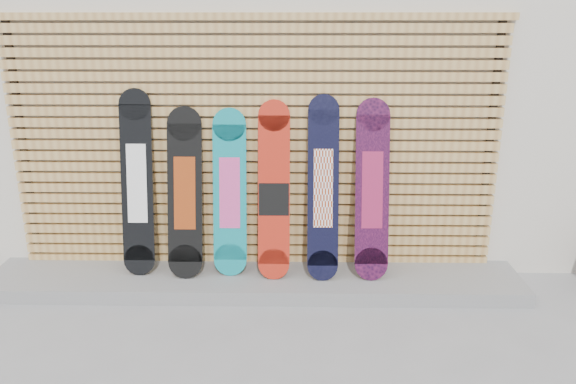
# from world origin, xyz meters

# --- Properties ---
(ground) EXTENTS (80.00, 80.00, 0.00)m
(ground) POSITION_xyz_m (0.00, 0.00, 0.00)
(ground) COLOR gray
(ground) RESTS_ON ground
(building) EXTENTS (12.00, 5.00, 3.60)m
(building) POSITION_xyz_m (0.50, 3.50, 1.80)
(building) COLOR beige
(building) RESTS_ON ground
(concrete_step) EXTENTS (4.60, 0.70, 0.12)m
(concrete_step) POSITION_xyz_m (-0.15, 0.68, 0.06)
(concrete_step) COLOR slate
(concrete_step) RESTS_ON ground
(slat_wall) EXTENTS (4.26, 0.08, 2.29)m
(slat_wall) POSITION_xyz_m (-0.15, 0.97, 1.21)
(slat_wall) COLOR #B3874A
(slat_wall) RESTS_ON ground
(snowboard_0) EXTENTS (0.27, 0.31, 1.58)m
(snowboard_0) POSITION_xyz_m (-1.14, 0.79, 0.91)
(snowboard_0) COLOR black
(snowboard_0) RESTS_ON concrete_step
(snowboard_1) EXTENTS (0.29, 0.37, 1.43)m
(snowboard_1) POSITION_xyz_m (-0.73, 0.76, 0.83)
(snowboard_1) COLOR black
(snowboard_1) RESTS_ON concrete_step
(snowboard_2) EXTENTS (0.28, 0.30, 1.42)m
(snowboard_2) POSITION_xyz_m (-0.35, 0.79, 0.83)
(snowboard_2) COLOR #0E7F89
(snowboard_2) RESTS_ON concrete_step
(snowboard_3) EXTENTS (0.27, 0.37, 1.49)m
(snowboard_3) POSITION_xyz_m (0.02, 0.76, 0.85)
(snowboard_3) COLOR #AF2212
(snowboard_3) RESTS_ON concrete_step
(snowboard_4) EXTENTS (0.26, 0.39, 1.53)m
(snowboard_4) POSITION_xyz_m (0.44, 0.75, 0.88)
(snowboard_4) COLOR black
(snowboard_4) RESTS_ON concrete_step
(snowboard_5) EXTENTS (0.28, 0.38, 1.50)m
(snowboard_5) POSITION_xyz_m (0.85, 0.76, 0.87)
(snowboard_5) COLOR black
(snowboard_5) RESTS_ON concrete_step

